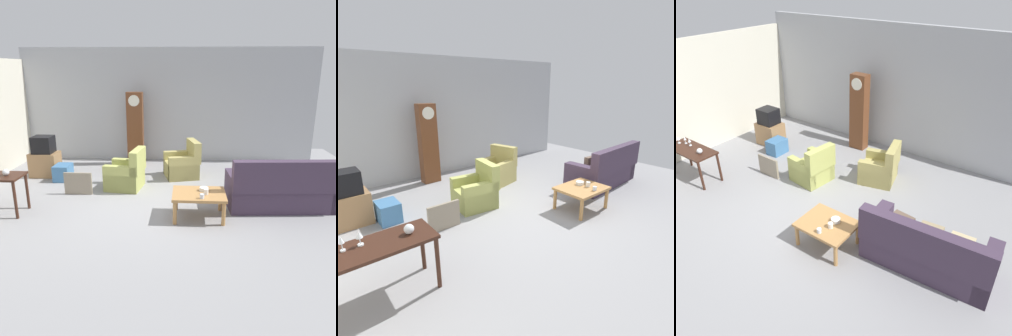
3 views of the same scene
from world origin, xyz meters
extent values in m
plane|color=gray|center=(0.00, 0.00, 0.00)|extent=(10.40, 10.40, 0.00)
cube|color=#ADAFB5|center=(0.00, 3.60, 1.60)|extent=(8.40, 0.16, 3.20)
cube|color=beige|center=(-4.20, 0.40, 1.44)|extent=(0.12, 6.40, 2.88)
cube|color=#423347|center=(2.44, 0.06, 0.22)|extent=(2.15, 0.98, 0.44)
cube|color=#423347|center=(2.46, -0.30, 0.74)|extent=(2.11, 0.34, 0.60)
cube|color=#423347|center=(3.37, 0.13, 0.34)|extent=(0.30, 0.85, 0.68)
cube|color=#423347|center=(1.51, 0.00, 0.34)|extent=(0.30, 0.85, 0.68)
cube|color=#C6B284|center=(2.92, 0.15, 0.62)|extent=(0.37, 0.15, 0.36)
cube|color=#9E8966|center=(2.44, 0.11, 0.62)|extent=(0.37, 0.16, 0.36)
cube|color=brown|center=(1.96, 0.08, 0.62)|extent=(0.37, 0.15, 0.36)
cube|color=tan|center=(-0.83, 0.98, 0.20)|extent=(0.85, 0.85, 0.40)
cube|color=tan|center=(-0.51, 0.94, 0.66)|extent=(0.28, 0.78, 0.52)
cube|color=tan|center=(-0.79, 1.28, 0.30)|extent=(0.77, 0.26, 0.60)
cube|color=tan|center=(-0.87, 0.69, 0.30)|extent=(0.77, 0.26, 0.60)
cube|color=tan|center=(0.44, 1.87, 0.20)|extent=(0.93, 0.93, 0.40)
cube|color=tan|center=(0.75, 1.95, 0.66)|extent=(0.37, 0.78, 0.52)
cube|color=tan|center=(0.36, 2.16, 0.30)|extent=(0.78, 0.35, 0.60)
cube|color=tan|center=(0.51, 1.58, 0.30)|extent=(0.78, 0.35, 0.60)
cube|color=#B27F47|center=(0.81, -0.50, 0.45)|extent=(0.96, 0.76, 0.05)
cylinder|color=#B27F47|center=(0.38, -0.83, 0.21)|extent=(0.07, 0.07, 0.42)
cylinder|color=#B27F47|center=(1.23, -0.83, 0.21)|extent=(0.07, 0.07, 0.42)
cylinder|color=#B27F47|center=(0.38, -0.18, 0.21)|extent=(0.07, 0.07, 0.42)
cylinder|color=#B27F47|center=(1.23, -0.18, 0.21)|extent=(0.07, 0.07, 0.42)
cube|color=#381E14|center=(-3.10, -0.53, 0.73)|extent=(1.30, 0.56, 0.04)
cylinder|color=#381E14|center=(-2.50, -0.76, 0.35)|extent=(0.06, 0.06, 0.71)
cylinder|color=#381E14|center=(-3.71, -0.29, 0.35)|extent=(0.06, 0.06, 0.71)
cylinder|color=#381E14|center=(-2.50, -0.29, 0.35)|extent=(0.06, 0.06, 0.71)
cube|color=brown|center=(-0.87, 3.01, 1.01)|extent=(0.44, 0.28, 2.02)
cylinder|color=silver|center=(-0.87, 2.86, 1.80)|extent=(0.30, 0.02, 0.30)
cube|color=#997047|center=(-3.00, 1.77, 0.30)|extent=(0.68, 0.52, 0.60)
cube|color=black|center=(-3.00, 1.77, 0.81)|extent=(0.48, 0.44, 0.42)
cube|color=gray|center=(-1.76, 0.52, 0.24)|extent=(0.60, 0.05, 0.49)
cube|color=teal|center=(-2.44, 1.45, 0.19)|extent=(0.38, 0.48, 0.39)
sphere|color=silver|center=(-2.73, -0.54, 0.81)|extent=(0.12, 0.12, 0.12)
cylinder|color=white|center=(0.93, -0.56, 0.52)|extent=(0.09, 0.09, 0.10)
cylinder|color=silver|center=(0.85, -0.77, 0.51)|extent=(0.08, 0.08, 0.08)
cylinder|color=white|center=(0.90, -0.38, 0.50)|extent=(0.17, 0.17, 0.06)
cylinder|color=silver|center=(-3.57, -0.52, 0.76)|extent=(0.07, 0.07, 0.02)
cylinder|color=silver|center=(-3.57, -0.52, 0.80)|extent=(0.01, 0.01, 0.08)
cone|color=silver|center=(-3.57, -0.52, 0.88)|extent=(0.08, 0.08, 0.08)
cylinder|color=silver|center=(-3.42, -0.44, 0.76)|extent=(0.05, 0.05, 0.02)
cylinder|color=silver|center=(-3.42, -0.44, 0.81)|extent=(0.01, 0.01, 0.08)
cone|color=silver|center=(-3.42, -0.44, 0.89)|extent=(0.06, 0.06, 0.08)
cylinder|color=silver|center=(-3.24, -0.44, 0.76)|extent=(0.07, 0.07, 0.02)
cylinder|color=silver|center=(-3.24, -0.44, 0.81)|extent=(0.01, 0.01, 0.08)
cone|color=silver|center=(-3.24, -0.44, 0.88)|extent=(0.07, 0.07, 0.08)
camera|label=1|loc=(0.58, -6.21, 2.64)|focal=35.85mm
camera|label=2|loc=(-3.68, -3.54, 2.49)|focal=29.28mm
camera|label=3|loc=(3.70, -4.02, 4.26)|focal=36.12mm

